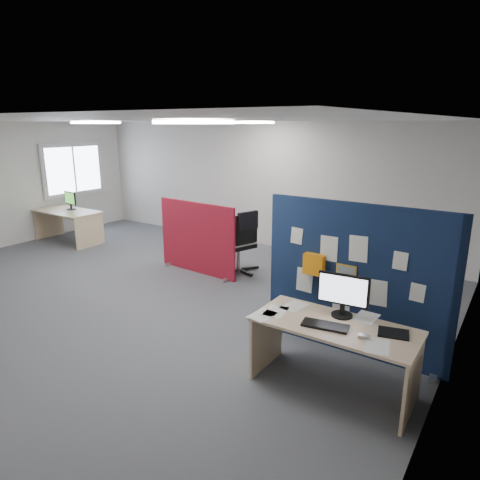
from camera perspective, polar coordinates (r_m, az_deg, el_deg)
The scene contains 17 objects.
floor at distance 7.23m, azimuth -12.67°, elevation -6.64°, with size 9.00×9.00×0.00m, color #56595E.
ceiling at distance 6.73m, azimuth -14.04°, elevation 15.24°, with size 9.00×7.00×0.02m, color white.
wall_back at distance 9.54m, azimuth 2.32°, elevation 7.42°, with size 9.00×0.02×2.70m, color silver.
wall_right at distance 4.75m, azimuth 27.01°, elevation -2.40°, with size 0.02×7.00×2.70m, color silver.
window at distance 11.51m, azimuth -21.31°, elevation 8.76°, with size 0.06×1.70×1.30m.
ceiling_lights at distance 6.97m, azimuth -7.92°, elevation 15.27°, with size 4.10×4.10×0.04m.
navy_divider at distance 5.12m, azimuth 14.95°, elevation -5.26°, with size 2.20×0.30×1.81m.
main_desk at distance 4.54m, azimuth 12.57°, elevation -12.72°, with size 1.62×0.72×0.73m.
monitor_main at distance 4.51m, azimuth 13.60°, elevation -6.91°, with size 0.52×0.22×0.46m.
keyboard at distance 4.35m, azimuth 11.28°, elevation -11.12°, with size 0.45×0.18×0.03m, color black.
mouse at distance 4.23m, azimuth 16.16°, elevation -12.23°, with size 0.10×0.06×0.03m, color #AAA9AF.
paper_tray at distance 4.39m, azimuth 19.77°, elevation -11.61°, with size 0.28×0.22×0.01m, color black.
red_divider at distance 7.78m, azimuth -5.78°, elevation 0.21°, with size 1.74×0.30×1.30m.
second_desk at distance 10.60m, azimuth -21.83°, elevation 2.75°, with size 1.60×0.80×0.73m.
monitor_second at distance 10.60m, azimuth -21.70°, elevation 5.00°, with size 0.46×0.21×0.41m.
office_chair at distance 7.66m, azimuth 0.32°, elevation 0.16°, with size 0.77×0.73×1.15m.
desk_papers at distance 4.50m, azimuth 9.69°, elevation -10.24°, with size 1.44×0.86×0.00m.
Camera 1 is at (4.97, -4.54, 2.66)m, focal length 32.00 mm.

